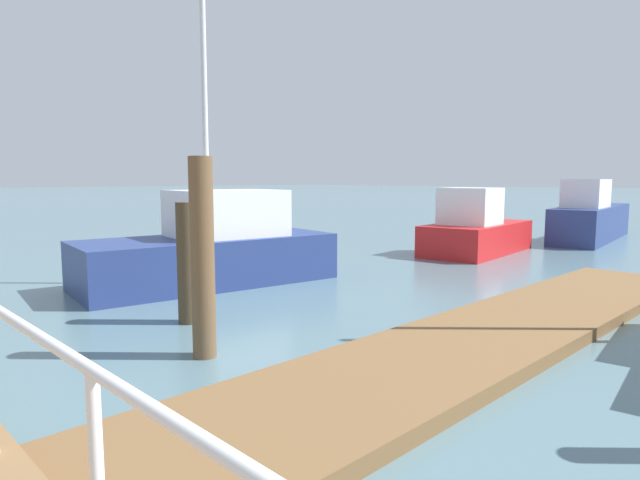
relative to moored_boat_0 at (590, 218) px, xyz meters
The scene contains 8 objects.
ground_plane 18.22m from the moored_boat_0, 158.53° to the left, with size 300.00×300.00×0.00m, color slate.
floating_dock 14.57m from the moored_boat_0, 165.78° to the right, with size 12.68×2.00×0.18m, color brown.
boardwalk_railing 20.67m from the moored_boat_0, 166.45° to the right, with size 0.06×28.60×1.08m.
dock_piling_0 16.64m from the moored_boat_0, behind, with size 0.33×0.33×1.90m, color #473826.
dock_piling_1 17.41m from the moored_boat_0, behind, with size 0.30×0.30×2.53m, color brown.
moored_boat_0 is the anchor object (origin of this frame).
moored_boat_1 6.35m from the moored_boat_0, 169.48° to the left, with size 4.61×2.37×2.00m.
moored_boat_3 14.83m from the moored_boat_0, 169.42° to the left, with size 5.63×2.86×8.14m.
Camera 1 is at (-3.98, 6.28, 2.24)m, focal length 29.99 mm.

